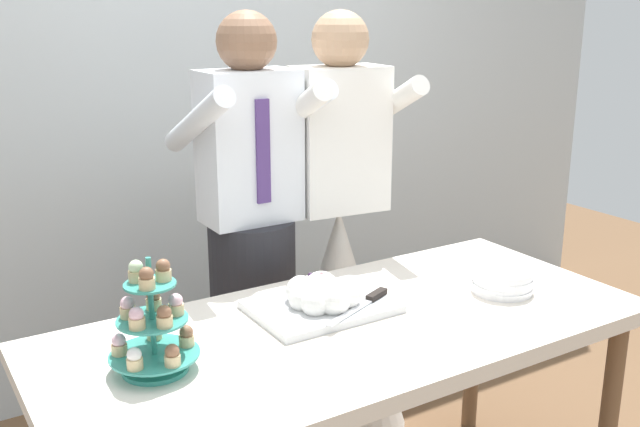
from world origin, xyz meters
name	(u,v)px	position (x,y,z in m)	size (l,w,h in m)	color
rear_wall	(166,59)	(0.00, 1.42, 1.45)	(5.20, 0.10, 2.90)	silver
dessert_table	(350,346)	(0.00, 0.00, 0.70)	(1.80, 0.80, 0.78)	silver
cupcake_stand	(153,328)	(-0.58, 0.02, 0.89)	(0.23, 0.23, 0.31)	teal
main_cake_tray	(322,297)	(-0.02, 0.12, 0.82)	(0.42, 0.33, 0.13)	silver
plate_stack	(503,280)	(0.56, -0.06, 0.81)	(0.20, 0.20, 0.08)	white
person_groom	(252,265)	(0.02, 0.67, 0.75)	(0.46, 0.49, 1.66)	#232328
person_bride	(338,291)	(0.37, 0.63, 0.58)	(0.56, 0.56, 1.66)	white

